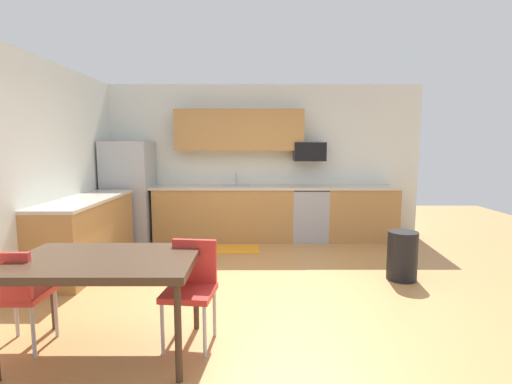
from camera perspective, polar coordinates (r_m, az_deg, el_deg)
ground_plane at (r=4.53m, az=0.03°, el=-14.25°), size 12.00×12.00×0.00m
wall_back at (r=6.88m, az=-0.03°, el=4.60°), size 5.80×0.10×2.70m
wall_left at (r=4.99m, az=-32.10°, el=2.56°), size 0.10×5.80×2.70m
cabinet_run_back at (r=6.66m, az=-4.95°, el=-3.32°), size 2.36×0.60×0.90m
cabinet_run_back_right at (r=6.88m, az=15.22°, el=-3.20°), size 1.19×0.60×0.90m
cabinet_run_left at (r=5.65m, az=-24.16°, el=-5.81°), size 0.60×2.00×0.90m
countertop_back at (r=6.56m, az=-0.03°, el=0.71°), size 4.80×0.64×0.04m
countertop_left at (r=5.57m, az=-24.40°, el=-1.08°), size 0.64×2.00×0.04m
upper_cabinets_back at (r=6.66m, az=-2.65°, el=9.24°), size 2.20×0.34×0.70m
refrigerator at (r=6.84m, az=-18.60°, el=0.04°), size 0.76×0.70×1.71m
oven_range at (r=6.70m, az=7.81°, el=-3.25°), size 0.60×0.60×0.91m
microwave at (r=6.69m, az=7.84°, el=6.01°), size 0.54×0.36×0.32m
sink_basin at (r=6.58m, az=-3.19°, el=0.36°), size 0.48×0.40×0.14m
sink_faucet at (r=6.74m, az=-3.12°, el=1.90°), size 0.02×0.02×0.24m
dining_table at (r=3.25m, az=-21.79°, el=-10.21°), size 1.40×0.90×0.78m
chair_near_table at (r=3.30m, az=-9.80°, el=-13.32°), size 0.44×0.44×0.85m
chair_far_side at (r=3.63m, az=-32.41°, el=-12.45°), size 0.40×0.40×0.85m
trash_bin at (r=5.05m, az=20.92°, el=-8.88°), size 0.36×0.36×0.60m
floor_mat at (r=6.11m, az=-2.96°, el=-8.53°), size 0.70×0.50×0.01m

